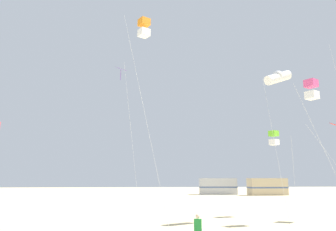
{
  "coord_description": "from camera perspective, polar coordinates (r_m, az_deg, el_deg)",
  "views": [
    {
      "loc": [
        -2.8,
        -8.45,
        2.72
      ],
      "look_at": [
        -0.98,
        10.63,
        6.43
      ],
      "focal_mm": 34.91,
      "sensor_mm": 36.0,
      "label": 1
    }
  ],
  "objects": [
    {
      "name": "rv_van_silver",
      "position": [
        59.52,
        8.71,
        -12.13
      ],
      "size": [
        6.61,
        2.85,
        2.8
      ],
      "rotation": [
        0.0,
        0.0,
        -0.08
      ],
      "color": "#B7BABF",
      "rests_on": "ground"
    },
    {
      "name": "kite_box_lime",
      "position": [
        27.38,
        18.0,
        -3.76
      ],
      "size": [
        2.17,
        2.34,
        6.49
      ],
      "color": "silver",
      "rests_on": "ground"
    },
    {
      "name": "rv_van_tan",
      "position": [
        58.73,
        16.95,
        -11.81
      ],
      "size": [
        6.56,
        2.7,
        2.8
      ],
      "rotation": [
        0.0,
        0.0,
        0.06
      ],
      "color": "#C6B28C",
      "rests_on": "ground"
    },
    {
      "name": "kite_diamond_violet",
      "position": [
        33.62,
        -8.06,
        6.91
      ],
      "size": [
        2.67,
        2.67,
        13.93
      ],
      "color": "silver",
      "rests_on": "ground"
    },
    {
      "name": "kite_flyer_standing",
      "position": [
        15.59,
        5.26,
        -18.69
      ],
      "size": [
        0.42,
        0.55,
        1.16
      ],
      "rotation": [
        0.0,
        0.0,
        2.9
      ],
      "color": "#238438",
      "rests_on": "ground"
    },
    {
      "name": "kite_box_rainbow",
      "position": [
        20.56,
        23.77,
        4.17
      ],
      "size": [
        2.74,
        2.05,
        8.34
      ],
      "color": "silver",
      "rests_on": "ground"
    },
    {
      "name": "kite_box_orange",
      "position": [
        20.99,
        -4.21,
        14.98
      ],
      "size": [
        2.65,
        1.88,
        12.5
      ],
      "color": "silver",
      "rests_on": "ground"
    },
    {
      "name": "kite_tube_white",
      "position": [
        25.65,
        18.63,
        6.34
      ],
      "size": [
        2.55,
        1.9,
        10.8
      ],
      "color": "silver",
      "rests_on": "ground"
    }
  ]
}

